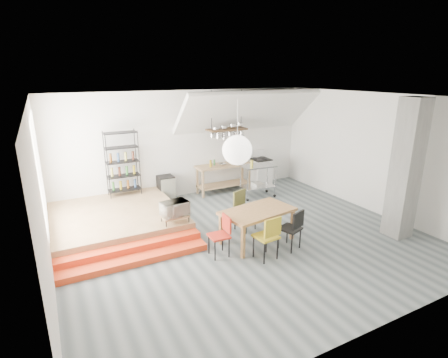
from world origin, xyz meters
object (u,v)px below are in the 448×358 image
rolling_cart (258,177)px  mini_fridge (166,189)px  dining_table (258,213)px  stove (260,172)px

rolling_cart → mini_fridge: bearing=164.5°
dining_table → mini_fridge: (-0.97, 3.47, -0.30)m
rolling_cart → mini_fridge: (-2.62, 0.95, -0.26)m
stove → dining_table: size_ratio=0.67×
dining_table → rolling_cart: 3.01m
dining_table → rolling_cart: rolling_cart is taller
mini_fridge → rolling_cart: bearing=-19.9°
stove → rolling_cart: bearing=-127.2°
rolling_cart → dining_table: bearing=-118.6°
rolling_cart → mini_fridge: size_ratio=1.38×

